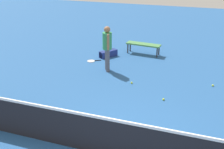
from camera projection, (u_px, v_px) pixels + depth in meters
name	position (u px, v px, depth m)	size (l,w,h in m)	color
court_net	(120.00, 139.00, 5.67)	(10.09, 0.09, 1.07)	#4C4C51
player_near_side	(107.00, 45.00, 9.98)	(0.46, 0.50, 1.70)	#595960
tennis_racket_near_player	(92.00, 61.00, 11.28)	(0.59, 0.45, 0.03)	white
tennis_ball_near_player	(132.00, 83.00, 9.29)	(0.07, 0.07, 0.07)	#C6E033
tennis_ball_by_net	(163.00, 99.00, 8.22)	(0.07, 0.07, 0.07)	#C6E033
tennis_ball_baseline	(213.00, 85.00, 9.10)	(0.07, 0.07, 0.07)	#C6E033
courtside_bench	(143.00, 45.00, 11.94)	(1.53, 0.54, 0.48)	#4C8C4C
equipment_bag	(108.00, 54.00, 11.72)	(0.67, 0.82, 0.28)	navy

